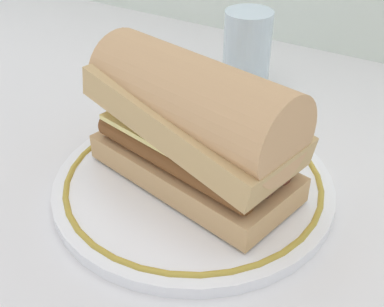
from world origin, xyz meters
The scene contains 4 objects.
ground_plane centered at (0.00, 0.00, 0.00)m, with size 1.50×1.50×0.00m, color silver.
plate centered at (0.00, 0.00, 0.01)m, with size 0.28×0.28×0.01m.
sausage_sandwich centered at (0.00, 0.00, 0.08)m, with size 0.22×0.14×0.13m.
drinking_glass centered at (-0.06, 0.24, 0.05)m, with size 0.06×0.06×0.11m.
Camera 1 is at (0.21, -0.34, 0.32)m, focal length 46.92 mm.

